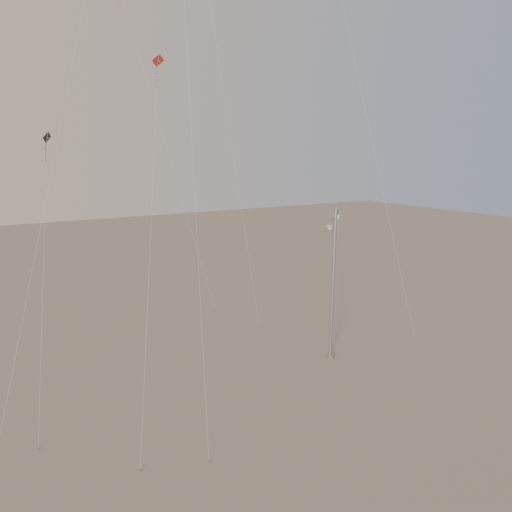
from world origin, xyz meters
TOP-DOWN VIEW (x-y plane):
  - ground at (0.00, 0.00)m, footprint 160.00×160.00m
  - street_lamp at (3.20, 4.20)m, footprint 1.49×0.96m
  - kite_3 at (-7.16, 6.57)m, footprint 5.55×9.80m
  - kite_4 at (7.12, 7.14)m, footprint 4.71×4.93m
  - kite_5 at (-3.22, 19.20)m, footprint 6.13×3.68m
  - kite_6 at (-12.27, 9.41)m, footprint 3.12×8.39m

SIDE VIEW (x-z plane):
  - ground at x=0.00m, z-range 0.00..0.00m
  - street_lamp at x=3.20m, z-range 0.32..10.00m
  - kite_6 at x=-12.27m, z-range 3.37..17.43m
  - kite_3 at x=-7.16m, z-range 4.38..22.62m
  - kite_4 at x=7.12m, z-range 6.11..30.70m
  - kite_5 at x=-3.22m, z-range 6.48..32.25m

